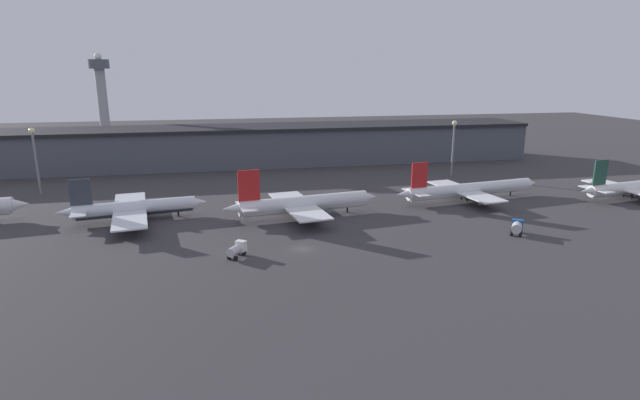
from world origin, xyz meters
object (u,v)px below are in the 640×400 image
at_px(airplane_1, 134,208).
at_px(service_vehicle_3, 237,250).
at_px(airplane_2, 303,204).
at_px(control_tower, 102,96).
at_px(airplane_4, 632,188).
at_px(service_vehicle_1, 517,227).
at_px(airplane_3, 469,190).

distance_m(airplane_1, service_vehicle_3, 39.64).
relative_size(airplane_2, service_vehicle_3, 8.35).
bearing_deg(airplane_1, control_tower, 95.48).
height_order(service_vehicle_3, control_tower, control_tower).
relative_size(airplane_4, service_vehicle_1, 7.53).
height_order(service_vehicle_1, control_tower, control_tower).
xyz_separation_m(airplane_3, control_tower, (-121.97, 115.91, 22.63)).
distance_m(airplane_2, service_vehicle_1, 52.33).
bearing_deg(service_vehicle_1, airplane_2, 98.07).
distance_m(airplane_3, service_vehicle_3, 76.32).
relative_size(service_vehicle_1, service_vehicle_3, 1.05).
bearing_deg(airplane_1, service_vehicle_3, -60.15).
height_order(airplane_2, airplane_3, airplane_2).
bearing_deg(control_tower, airplane_1, -76.29).
bearing_deg(service_vehicle_3, service_vehicle_1, -53.74).
bearing_deg(service_vehicle_1, service_vehicle_3, 126.91).
height_order(airplane_1, control_tower, control_tower).
relative_size(airplane_2, airplane_4, 1.06).
bearing_deg(service_vehicle_3, airplane_2, -0.38).
bearing_deg(service_vehicle_3, control_tower, 54.43).
distance_m(service_vehicle_1, control_tower, 189.99).
bearing_deg(airplane_3, airplane_2, 179.89).
bearing_deg(airplane_2, control_tower, 111.82).
bearing_deg(airplane_4, service_vehicle_1, -163.99).
relative_size(airplane_1, service_vehicle_3, 7.20).
height_order(airplane_4, service_vehicle_1, airplane_4).
height_order(airplane_3, service_vehicle_1, airplane_3).
distance_m(airplane_4, service_vehicle_1, 58.23).
xyz_separation_m(airplane_4, service_vehicle_1, (-53.08, -23.91, -1.38)).
xyz_separation_m(airplane_4, control_tower, (-170.78, 123.28, 22.66)).
relative_size(airplane_3, service_vehicle_1, 9.15).
distance_m(airplane_2, airplane_3, 51.24).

